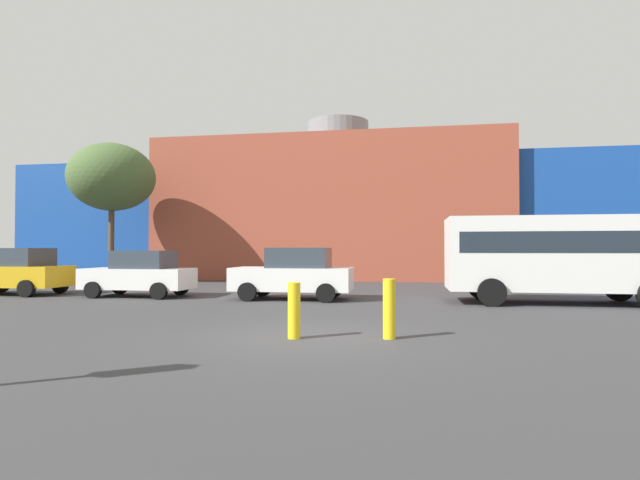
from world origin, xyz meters
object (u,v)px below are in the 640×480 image
parked_car_1 (140,274)px  white_bus (558,252)px  bollard_yellow_0 (294,310)px  parked_car_2 (294,274)px  bollard_yellow_1 (389,309)px  bare_tree_0 (112,177)px  parked_car_0 (15,271)px

parked_car_1 → white_bus: (14.18, 0.08, 0.80)m
parked_car_1 → bollard_yellow_0: 10.42m
parked_car_2 → bollard_yellow_0: parked_car_2 is taller
parked_car_1 → bollard_yellow_1: (9.14, -7.10, -0.26)m
parked_car_2 → bollard_yellow_1: 7.90m
white_bus → bare_tree_0: bare_tree_0 is taller
parked_car_1 → white_bus: 14.20m
parked_car_2 → white_bus: (8.49, 0.08, 0.75)m
parked_car_1 → bollard_yellow_0: parked_car_1 is taller
bollard_yellow_0 → bare_tree_0: bearing=132.1°
parked_car_0 → bollard_yellow_1: size_ratio=3.56×
parked_car_0 → white_bus: size_ratio=0.60×
parked_car_0 → parked_car_2: 10.78m
parked_car_0 → bollard_yellow_1: (14.24, -7.10, -0.30)m
parked_car_1 → bollard_yellow_0: bearing=134.9°
parked_car_0 → parked_car_2: parked_car_2 is taller
parked_car_1 → bollard_yellow_1: size_ratio=3.36×
parked_car_2 → white_bus: 8.53m
bollard_yellow_0 → bollard_yellow_1: bollard_yellow_1 is taller
white_bus → parked_car_2: bearing=0.5°
bare_tree_0 → parked_car_0: bearing=-88.2°
parked_car_2 → bollard_yellow_1: (3.45, -7.10, -0.30)m
bare_tree_0 → bollard_yellow_1: 20.47m
bollard_yellow_0 → parked_car_2: bearing=102.7°
parked_car_0 → parked_car_2: (10.78, -0.00, 0.00)m
parked_car_1 → parked_car_0: bearing=0.0°
bollard_yellow_0 → bollard_yellow_1: (1.79, 0.28, 0.03)m
parked_car_1 → white_bus: white_bus is taller
bollard_yellow_0 → white_bus: bearing=47.5°
white_bus → bollard_yellow_1: size_ratio=5.98×
parked_car_1 → parked_car_2: size_ratio=0.94×
parked_car_2 → bollard_yellow_0: (1.66, -7.38, -0.34)m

